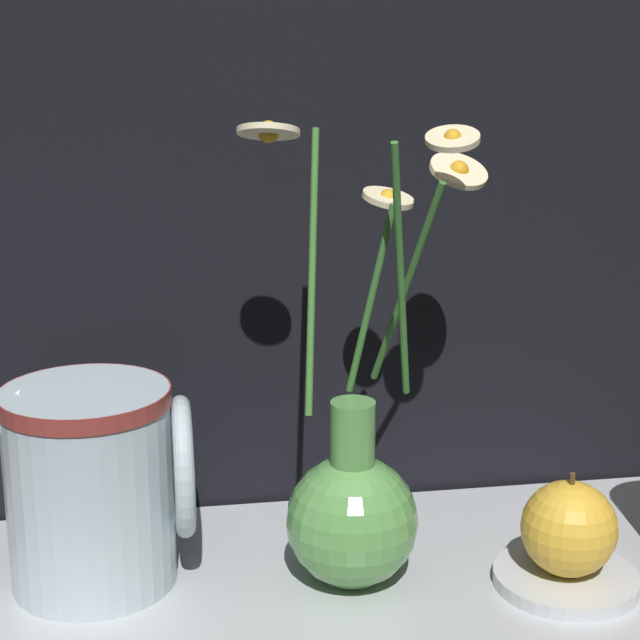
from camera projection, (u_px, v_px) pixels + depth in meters
name	position (u px, v px, depth m)	size (l,w,h in m)	color
ground_plane	(306.00, 599.00, 0.77)	(6.00, 6.00, 0.00)	black
shelf	(306.00, 592.00, 0.77)	(0.82, 0.28, 0.01)	#B2B7BC
vase_with_flowers	(354.00, 501.00, 0.76)	(0.18, 0.10, 0.33)	#59994C
ceramic_pitcher	(94.00, 478.00, 0.76)	(0.14, 0.12, 0.16)	silver
saucer_plate	(566.00, 578.00, 0.77)	(0.10, 0.10, 0.01)	silver
orange_fruit	(569.00, 528.00, 0.76)	(0.07, 0.07, 0.08)	gold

